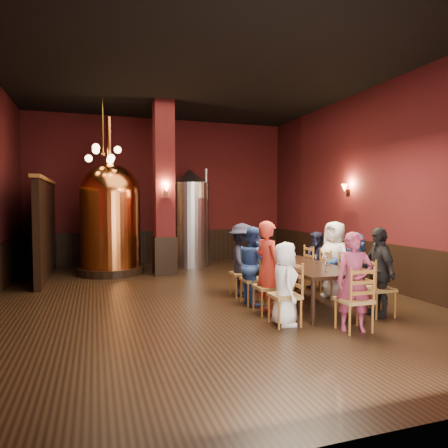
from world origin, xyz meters
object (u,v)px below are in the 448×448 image
object	(u,v)px
person_0	(285,284)
person_2	(254,265)
copper_kettle	(110,217)
steel_vessel	(190,218)
person_1	(268,267)
rose_vase	(287,248)
dining_table	(304,268)

from	to	relation	value
person_0	person_2	size ratio (longest dim) A/B	0.88
person_0	copper_kettle	xyz separation A→B (m)	(-2.36, 5.48, 0.87)
person_0	steel_vessel	size ratio (longest dim) A/B	0.44
copper_kettle	steel_vessel	distance (m)	2.37
person_1	rose_vase	distance (m)	1.32
dining_table	rose_vase	world-z (taller)	rose_vase
person_1	person_2	world-z (taller)	person_1
person_0	copper_kettle	size ratio (longest dim) A/B	0.31
rose_vase	dining_table	bearing A→B (deg)	-90.27
person_0	person_1	distance (m)	0.69
copper_kettle	rose_vase	xyz separation A→B (m)	(3.24, -3.84, -0.52)
dining_table	rose_vase	distance (m)	0.73
rose_vase	copper_kettle	bearing A→B (deg)	130.16
person_1	steel_vessel	bearing A→B (deg)	-10.60
dining_table	person_0	bearing A→B (deg)	-130.36
dining_table	steel_vessel	distance (m)	5.24
person_0	person_2	xyz separation A→B (m)	(0.03, 1.33, 0.09)
person_0	copper_kettle	distance (m)	6.03
person_0	rose_vase	bearing A→B (deg)	-13.93
copper_kettle	person_0	bearing A→B (deg)	-66.71
person_1	steel_vessel	size ratio (longest dim) A/B	0.55
dining_table	steel_vessel	world-z (taller)	steel_vessel
person_2	rose_vase	size ratio (longest dim) A/B	4.07
person_0	person_2	distance (m)	1.33
person_0	copper_kettle	world-z (taller)	copper_kettle
copper_kettle	dining_table	bearing A→B (deg)	-54.32
dining_table	person_0	size ratio (longest dim) A/B	1.90
person_1	person_2	size ratio (longest dim) A/B	1.09
person_1	person_0	bearing A→B (deg)	167.16
person_1	copper_kettle	xyz separation A→B (m)	(-2.38, 4.81, 0.72)
dining_table	person_0	distance (m)	1.31
dining_table	person_2	xyz separation A→B (m)	(-0.84, 0.35, 0.03)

